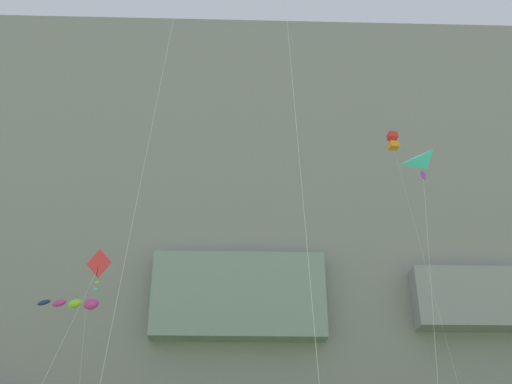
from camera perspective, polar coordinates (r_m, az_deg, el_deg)
The scene contains 5 objects.
cliff_face at distance 80.13m, azimuth -1.57°, elevation -8.43°, with size 180.00×32.80×59.51m.
kite_diamond_near_cliff at distance 34.08m, azimuth -14.19°, elevation -6.92°, with size 3.73×5.69×15.74m.
kite_windsock_mid_right at distance 46.79m, azimuth -15.77°, elevation -9.61°, with size 6.10×7.67×17.26m.
kite_box_upper_right at distance 56.45m, azimuth 12.18°, elevation 4.38°, with size 2.51×6.03×33.21m.
kite_delta_upper_mid at distance 32.79m, azimuth 15.17°, elevation 0.60°, with size 2.77×2.49×18.34m.
Camera 1 is at (-0.08, -7.34, 2.30)m, focal length 44.72 mm.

